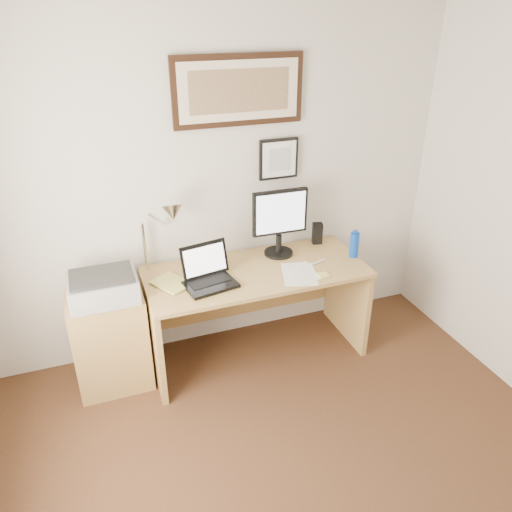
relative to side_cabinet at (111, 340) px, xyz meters
name	(u,v)px	position (x,y,z in m)	size (l,w,h in m)	color
wall_back	(220,191)	(0.92, 0.32, 0.89)	(3.50, 0.02, 2.50)	silver
side_cabinet	(111,340)	(0.00, 0.00, 0.00)	(0.50, 0.40, 0.73)	#AA8447
water_bottle	(354,245)	(1.84, -0.10, 0.48)	(0.07, 0.07, 0.19)	#0E41B6
bottle_cap	(355,232)	(1.84, -0.10, 0.59)	(0.04, 0.04, 0.02)	#0E41B6
speaker	(317,233)	(1.68, 0.21, 0.47)	(0.08, 0.07, 0.17)	black
paper_sheet_a	(299,274)	(1.34, -0.21, 0.39)	(0.23, 0.33, 0.00)	white
paper_sheet_b	(301,272)	(1.37, -0.19, 0.39)	(0.20, 0.28, 0.00)	white
sticky_pad	(323,275)	(1.49, -0.29, 0.39)	(0.08, 0.08, 0.01)	#DED569
marker_pen	(317,262)	(1.53, -0.11, 0.39)	(0.02, 0.02, 0.14)	white
book	(161,289)	(0.37, -0.10, 0.39)	(0.19, 0.26, 0.02)	#CBC85F
desk	(252,292)	(1.07, 0.04, 0.15)	(1.60, 0.70, 0.75)	#AA8447
laptop	(208,276)	(0.70, -0.11, 0.44)	(0.38, 0.35, 0.26)	black
lcd_monitor	(280,220)	(1.32, 0.13, 0.68)	(0.42, 0.22, 0.52)	black
printer	(103,287)	(0.01, -0.04, 0.45)	(0.44, 0.34, 0.18)	#ACACAF
desk_lamp	(170,215)	(0.51, 0.13, 0.82)	(0.29, 0.27, 0.53)	silver
picture_large	(239,90)	(1.07, 0.29, 1.59)	(0.92, 0.04, 0.47)	black
picture_small	(279,159)	(1.37, 0.29, 1.09)	(0.30, 0.03, 0.30)	black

